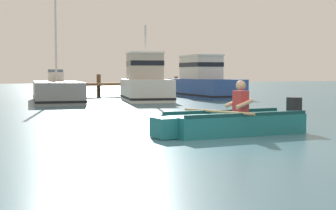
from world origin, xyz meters
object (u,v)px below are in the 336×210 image
Objects in this scene: moored_boat_grey at (57,92)px; moored_boat_blue at (204,82)px; moored_boat_white at (146,83)px; rowboat_with_person at (232,123)px.

moored_boat_grey is 1.11× the size of moored_boat_blue.
moored_boat_blue is (4.24, 1.86, -0.01)m from moored_boat_white.
rowboat_with_person is at bearing -86.66° from moored_boat_grey.
moored_boat_white is 4.63m from moored_boat_blue.
rowboat_with_person is 0.77× the size of moored_boat_white.
moored_boat_blue is at bearing 7.31° from moored_boat_grey.
moored_boat_white is at bearing 76.05° from rowboat_with_person.
moored_boat_grey is 8.52m from moored_boat_blue.
moored_boat_blue is at bearing 23.71° from moored_boat_white.
moored_boat_grey is 4.29m from moored_boat_white.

